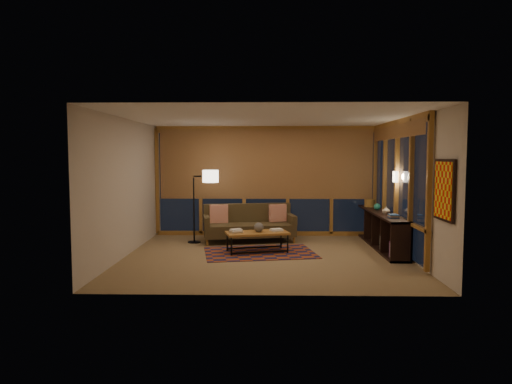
{
  "coord_description": "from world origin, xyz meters",
  "views": [
    {
      "loc": [
        0.01,
        -8.81,
        1.96
      ],
      "look_at": [
        -0.2,
        0.45,
        1.24
      ],
      "focal_mm": 32.0,
      "sensor_mm": 36.0,
      "label": 1
    }
  ],
  "objects_px": {
    "sofa": "(249,224)",
    "coffee_table": "(257,242)",
    "floor_lamp": "(194,206)",
    "bookshelf": "(381,230)"
  },
  "relations": [
    {
      "from": "sofa",
      "to": "bookshelf",
      "type": "relative_size",
      "value": 0.67
    },
    {
      "from": "sofa",
      "to": "coffee_table",
      "type": "distance_m",
      "value": 1.19
    },
    {
      "from": "floor_lamp",
      "to": "bookshelf",
      "type": "distance_m",
      "value": 4.17
    },
    {
      "from": "sofa",
      "to": "bookshelf",
      "type": "distance_m",
      "value": 2.93
    },
    {
      "from": "sofa",
      "to": "coffee_table",
      "type": "height_order",
      "value": "sofa"
    },
    {
      "from": "bookshelf",
      "to": "floor_lamp",
      "type": "bearing_deg",
      "value": 173.97
    },
    {
      "from": "coffee_table",
      "to": "floor_lamp",
      "type": "relative_size",
      "value": 0.76
    },
    {
      "from": "sofa",
      "to": "floor_lamp",
      "type": "relative_size",
      "value": 1.23
    },
    {
      "from": "floor_lamp",
      "to": "bookshelf",
      "type": "bearing_deg",
      "value": -7.55
    },
    {
      "from": "sofa",
      "to": "coffee_table",
      "type": "relative_size",
      "value": 1.63
    }
  ]
}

